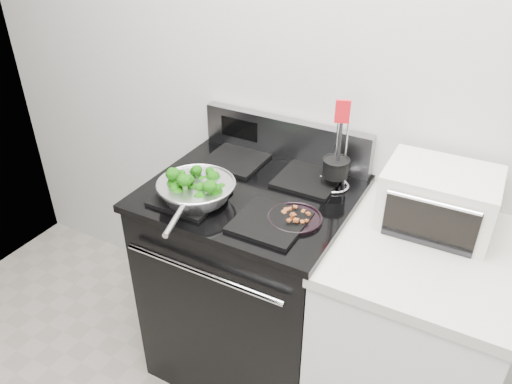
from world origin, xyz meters
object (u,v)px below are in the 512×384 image
Objects in this scene: gas_range at (252,279)px; utensil_holder at (335,172)px; bacon_plate at (295,216)px; toaster_oven at (438,199)px; skillet at (196,189)px.

utensil_holder reaches higher than gas_range.
bacon_plate is 0.50m from toaster_oven.
skillet is at bearing -159.66° from toaster_oven.
toaster_oven is (0.39, -0.03, 0.01)m from utensil_holder.
skillet reaches higher than bacon_plate.
utensil_holder is (0.04, 0.28, 0.05)m from bacon_plate.
utensil_holder is at bearing 31.61° from gas_range.
bacon_plate is at bearing -150.50° from toaster_oven.
bacon_plate is at bearing -7.57° from skillet.
skillet is 2.35× the size of bacon_plate.
toaster_oven reaches higher than skillet.
gas_range is 5.77× the size of bacon_plate.
utensil_holder is at bearing 81.81° from bacon_plate.
bacon_plate is 0.51× the size of toaster_oven.
utensil_holder is at bearing 22.55° from skillet.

